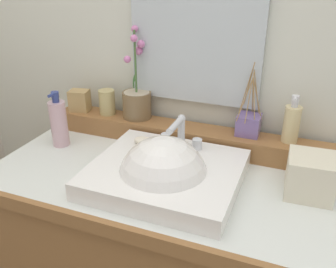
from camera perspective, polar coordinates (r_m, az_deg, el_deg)
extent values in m
cube|color=beige|center=(1.39, 6.24, 16.00)|extent=(2.82, 0.20, 2.45)
cube|color=silver|center=(1.18, 0.10, -7.04)|extent=(1.14, 0.56, 0.04)
cube|color=#906035|center=(0.98, -6.18, -15.27)|extent=(1.14, 0.02, 0.04)
cube|color=#906035|center=(1.33, 3.49, -0.41)|extent=(1.07, 0.11, 0.07)
cube|color=white|center=(1.12, -0.36, -6.21)|extent=(0.44, 0.39, 0.06)
sphere|color=white|center=(1.11, -0.74, -7.25)|extent=(0.27, 0.27, 0.27)
cylinder|color=silver|center=(1.20, 2.07, 0.21)|extent=(0.02, 0.02, 0.10)
cylinder|color=silver|center=(1.13, 1.17, 1.40)|extent=(0.02, 0.11, 0.02)
sphere|color=silver|center=(1.18, 2.11, 2.41)|extent=(0.03, 0.03, 0.03)
cylinder|color=silver|center=(1.23, -0.37, -0.74)|extent=(0.03, 0.03, 0.04)
cylinder|color=silver|center=(1.20, 4.53, -1.59)|extent=(0.03, 0.03, 0.04)
ellipsoid|color=silver|center=(1.23, -3.76, -1.05)|extent=(0.07, 0.04, 0.02)
cylinder|color=brown|center=(1.39, -4.84, 4.58)|extent=(0.11, 0.11, 0.10)
cylinder|color=tan|center=(1.38, -4.91, 6.28)|extent=(0.10, 0.10, 0.01)
cylinder|color=#476B38|center=(1.35, -5.10, 11.06)|extent=(0.01, 0.01, 0.23)
ellipsoid|color=#387033|center=(1.42, -4.88, 7.67)|extent=(0.04, 0.04, 0.09)
ellipsoid|color=#387033|center=(1.42, -4.90, 7.70)|extent=(0.04, 0.04, 0.09)
sphere|color=#CD72AE|center=(1.34, -6.33, 11.46)|extent=(0.03, 0.03, 0.03)
sphere|color=#CD72AE|center=(1.36, -4.58, 12.78)|extent=(0.03, 0.03, 0.03)
sphere|color=#CD72AE|center=(1.34, -4.24, 13.75)|extent=(0.03, 0.03, 0.03)
sphere|color=#CD72AE|center=(1.31, -5.31, 14.59)|extent=(0.03, 0.03, 0.03)
sphere|color=#CD72AE|center=(1.35, -5.22, 15.96)|extent=(0.02, 0.02, 0.02)
cylinder|color=#D5C289|center=(1.26, 18.63, 1.42)|extent=(0.05, 0.05, 0.12)
cylinder|color=silver|center=(1.23, 19.07, 4.40)|extent=(0.02, 0.02, 0.02)
cylinder|color=silver|center=(1.23, 19.20, 5.23)|extent=(0.02, 0.02, 0.02)
cylinder|color=silver|center=(1.21, 19.18, 5.19)|extent=(0.01, 0.03, 0.01)
cylinder|color=tan|center=(1.44, -9.44, 4.90)|extent=(0.06, 0.06, 0.10)
cube|color=slate|center=(1.28, 12.40, 1.43)|extent=(0.08, 0.08, 0.07)
cylinder|color=#9E7A4C|center=(1.25, 13.71, 5.34)|extent=(0.04, 0.01, 0.14)
cylinder|color=#9E7A4C|center=(1.26, 13.62, 6.11)|extent=(0.03, 0.03, 0.17)
cylinder|color=#9E7A4C|center=(1.27, 13.02, 5.64)|extent=(0.01, 0.04, 0.14)
cylinder|color=#9E7A4C|center=(1.26, 12.31, 6.89)|extent=(0.04, 0.04, 0.19)
cylinder|color=#9E7A4C|center=(1.24, 12.03, 6.63)|extent=(0.04, 0.01, 0.19)
cylinder|color=#9E7A4C|center=(1.23, 11.82, 5.26)|extent=(0.04, 0.05, 0.14)
cylinder|color=#9E7A4C|center=(1.22, 12.52, 5.48)|extent=(0.01, 0.06, 0.16)
cylinder|color=#9E7A4C|center=(1.23, 13.22, 5.11)|extent=(0.03, 0.04, 0.14)
cube|color=tan|center=(1.49, -13.56, 5.05)|extent=(0.08, 0.07, 0.08)
cylinder|color=#C9A2AC|center=(1.38, -16.58, 1.52)|extent=(0.06, 0.06, 0.17)
cylinder|color=navy|center=(1.35, -17.06, 5.12)|extent=(0.02, 0.02, 0.02)
cylinder|color=navy|center=(1.34, -17.16, 5.88)|extent=(0.03, 0.03, 0.02)
cylinder|color=navy|center=(1.33, -17.62, 5.81)|extent=(0.01, 0.03, 0.01)
cube|color=beige|center=(1.13, 21.22, -6.06)|extent=(0.14, 0.14, 0.12)
cube|color=silver|center=(1.28, 4.36, 17.43)|extent=(0.47, 0.02, 0.58)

